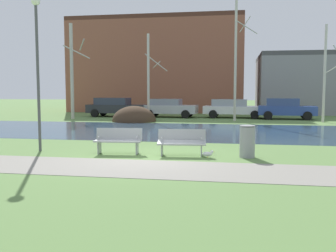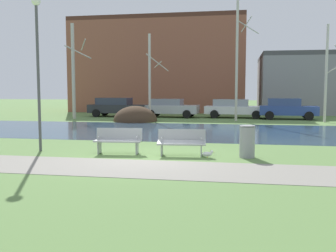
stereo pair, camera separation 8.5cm
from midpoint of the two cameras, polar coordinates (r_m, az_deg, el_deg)
The scene contains 19 objects.
ground_plane at distance 22.23m, azimuth 2.78°, elevation -0.27°, with size 120.00×120.00×0.00m, color #5B7F42.
paved_path_strip at distance 10.91m, azimuth -5.22°, elevation -6.20°, with size 60.00×2.48×0.01m, color gray.
river_band at distance 20.55m, azimuth 2.16°, elevation -0.72°, with size 80.00×8.96×0.01m, color #2D475B.
soil_mound at distance 26.94m, azimuth -4.76°, elevation 0.71°, with size 3.06×3.00×2.14m, color #423021.
bench_left at distance 13.33m, azimuth -7.19°, elevation -2.07°, with size 1.65×0.72×0.87m.
bench_right at distance 12.84m, azimuth 2.21°, elevation -2.31°, with size 1.65×0.72×0.87m.
trash_bin at distance 12.74m, azimuth 11.84°, elevation -2.18°, with size 0.52×0.52×1.04m.
seagull at distance 12.53m, azimuth 6.09°, elevation -4.11°, with size 0.41×0.15×0.25m.
streetlamp at distance 14.48m, azimuth -18.61°, elevation 10.74°, with size 0.32×0.32×5.42m.
birch_far_left at distance 30.04m, azimuth -13.71°, elevation 8.04°, with size 1.63×2.60×7.12m.
birch_left at distance 27.58m, azimuth -2.58°, elevation 7.33°, with size 1.50×2.31×6.13m.
birch_center_left at distance 27.56m, azimuth 10.32°, elevation 9.86°, with size 1.55×2.41×8.53m.
birch_center at distance 28.01m, azimuth 22.60°, elevation 7.28°, with size 1.56×2.85×6.51m.
parked_van_nearest_dark at distance 31.64m, azimuth -7.43°, elevation 2.84°, with size 4.87×2.18×1.54m.
parked_sedan_second_silver at distance 30.72m, azimuth 0.37°, elevation 2.76°, with size 4.45×2.21×1.47m.
parked_hatch_third_white at distance 30.49m, azimuth 9.88°, elevation 2.64°, with size 4.83×2.20×1.46m.
parked_wagon_fourth_blue at distance 29.98m, azimuth 17.29°, elevation 2.51°, with size 4.24×2.09×1.56m.
building_brick_low at distance 40.17m, azimuth -1.06°, elevation 8.86°, with size 17.12×7.62×9.24m.
building_grey_warehouse at distance 40.23m, azimuth 23.50°, elevation 5.75°, with size 13.95×9.91×5.51m.
Camera 2 is at (2.90, -11.93, 2.19)m, focal length 41.16 mm.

